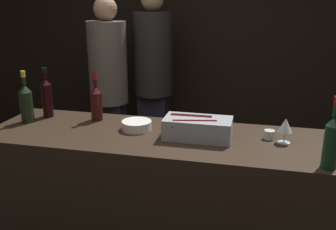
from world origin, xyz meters
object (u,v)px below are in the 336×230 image
(bowl_white, at_px, (137,125))
(red_wine_bottle_tall, at_px, (96,102))
(candle_votive, at_px, (269,135))
(ice_bin_with_bottles, at_px, (197,127))
(champagne_bottle, at_px, (26,102))
(red_wine_bottle_burgundy, at_px, (332,140))
(red_wine_bottle_black_foil, at_px, (47,96))
(wine_glass, at_px, (285,126))
(person_in_hoodie, at_px, (109,84))
(person_blond_tee, at_px, (153,76))

(bowl_white, distance_m, red_wine_bottle_tall, 0.36)
(bowl_white, height_order, candle_votive, bowl_white)
(ice_bin_with_bottles, bearing_deg, champagne_bottle, 177.94)
(champagne_bottle, bearing_deg, red_wine_bottle_burgundy, -9.16)
(red_wine_bottle_tall, bearing_deg, red_wine_bottle_black_foil, -178.78)
(candle_votive, height_order, red_wine_bottle_burgundy, red_wine_bottle_burgundy)
(bowl_white, bearing_deg, champagne_bottle, -178.56)
(wine_glass, relative_size, candle_votive, 2.32)
(bowl_white, height_order, red_wine_bottle_burgundy, red_wine_bottle_burgundy)
(person_in_hoodie, bearing_deg, red_wine_bottle_burgundy, -42.94)
(person_in_hoodie, height_order, person_blond_tee, person_blond_tee)
(candle_votive, bearing_deg, red_wine_bottle_black_foil, 176.52)
(candle_votive, xyz_separation_m, person_in_hoodie, (-1.43, 1.04, 0.00))
(red_wine_bottle_burgundy, relative_size, person_blond_tee, 0.20)
(ice_bin_with_bottles, bearing_deg, red_wine_bottle_black_foil, 170.67)
(person_blond_tee, bearing_deg, wine_glass, 145.98)
(red_wine_bottle_tall, bearing_deg, candle_votive, -4.97)
(red_wine_bottle_burgundy, height_order, champagne_bottle, red_wine_bottle_burgundy)
(red_wine_bottle_black_foil, relative_size, person_blond_tee, 0.19)
(champagne_bottle, bearing_deg, candle_votive, 1.64)
(red_wine_bottle_tall, bearing_deg, bowl_white, -21.13)
(bowl_white, distance_m, wine_glass, 0.90)
(red_wine_bottle_burgundy, xyz_separation_m, champagne_bottle, (-1.85, 0.30, -0.01))
(ice_bin_with_bottles, relative_size, red_wine_bottle_black_foil, 1.14)
(ice_bin_with_bottles, distance_m, wine_glass, 0.50)
(bowl_white, relative_size, wine_glass, 1.27)
(bowl_white, bearing_deg, red_wine_bottle_burgundy, -16.24)
(red_wine_bottle_black_foil, relative_size, red_wine_bottle_tall, 1.07)
(red_wine_bottle_tall, bearing_deg, person_blond_tee, 86.63)
(bowl_white, distance_m, person_in_hoodie, 1.23)
(ice_bin_with_bottles, height_order, bowl_white, ice_bin_with_bottles)
(wine_glass, relative_size, person_blond_tee, 0.08)
(red_wine_bottle_black_foil, xyz_separation_m, person_in_hoodie, (0.07, 0.95, -0.12))
(bowl_white, relative_size, person_in_hoodie, 0.11)
(red_wine_bottle_burgundy, relative_size, champagne_bottle, 1.05)
(ice_bin_with_bottles, distance_m, red_wine_bottle_tall, 0.74)
(candle_votive, relative_size, person_blond_tee, 0.03)
(person_blond_tee, bearing_deg, champagne_bottle, 84.33)
(red_wine_bottle_burgundy, bearing_deg, person_blond_tee, 129.50)
(wine_glass, relative_size, person_in_hoodie, 0.08)
(red_wine_bottle_tall, bearing_deg, ice_bin_with_bottles, -14.47)
(ice_bin_with_bottles, distance_m, person_in_hoodie, 1.52)
(red_wine_bottle_burgundy, bearing_deg, bowl_white, 163.76)
(bowl_white, xyz_separation_m, person_blond_tee, (-0.25, 1.31, 0.04))
(person_in_hoodie, bearing_deg, ice_bin_with_bottles, -51.97)
(candle_votive, xyz_separation_m, champagne_bottle, (-1.57, -0.04, 0.11))
(person_blond_tee, bearing_deg, ice_bin_with_bottles, 130.55)
(wine_glass, xyz_separation_m, red_wine_bottle_tall, (-1.22, 0.15, 0.03))
(ice_bin_with_bottles, height_order, wine_glass, wine_glass)
(red_wine_bottle_tall, xyz_separation_m, champagne_bottle, (-0.44, -0.14, 0.01))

